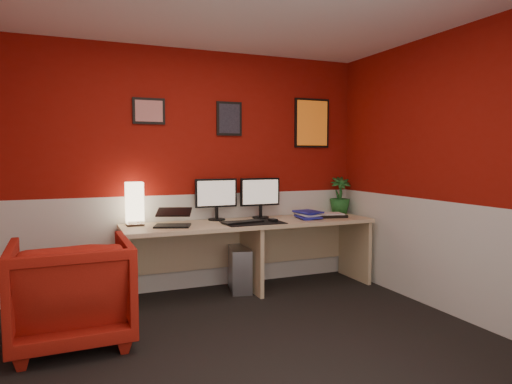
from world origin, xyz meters
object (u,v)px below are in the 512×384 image
potted_plant (340,195)px  armchair (72,291)px  laptop (172,215)px  monitor_right (261,191)px  shoji_lamp (135,205)px  monitor_left (217,193)px  desk (251,256)px  pc_tower (240,269)px  zen_tray (329,216)px

potted_plant → armchair: bearing=-162.5°
laptop → monitor_right: 1.06m
shoji_lamp → armchair: shoji_lamp is taller
monitor_left → laptop: bearing=-152.7°
desk → monitor_right: (0.19, 0.20, 0.66)m
potted_plant → pc_tower: (-1.30, -0.13, -0.72)m
desk → zen_tray: 1.00m
laptop → monitor_right: size_ratio=0.57×
laptop → monitor_right: (1.01, 0.24, 0.18)m
desk → zen_tray: size_ratio=7.43×
monitor_right → armchair: size_ratio=0.67×
laptop → monitor_left: (0.53, 0.27, 0.18)m
desk → shoji_lamp: size_ratio=6.50×
monitor_left → pc_tower: size_ratio=1.29×
monitor_right → pc_tower: bearing=-157.1°
potted_plant → monitor_right: bearing=-179.3°
armchair → zen_tray: bearing=-166.2°
laptop → armchair: laptop is taller
shoji_lamp → monitor_right: monitor_right is taller
monitor_right → potted_plant: 1.02m
potted_plant → laptop: bearing=-172.8°
laptop → pc_tower: size_ratio=0.73×
pc_tower → desk: bearing=-25.6°
laptop → zen_tray: bearing=21.5°
shoji_lamp → potted_plant: potted_plant is taller
pc_tower → armchair: size_ratio=0.52×
desk → zen_tray: (0.92, -0.01, 0.38)m
potted_plant → pc_tower: potted_plant is taller
zen_tray → pc_tower: zen_tray is taller
potted_plant → shoji_lamp: bearing=-179.3°
zen_tray → armchair: bearing=-165.1°
laptop → pc_tower: (0.73, 0.12, -0.61)m
pc_tower → zen_tray: bearing=8.0°
laptop → desk: bearing=23.3°
monitor_right → zen_tray: (0.73, -0.21, -0.28)m
laptop → potted_plant: size_ratio=0.77×
armchair → desk: bearing=-158.7°
zen_tray → potted_plant: bearing=38.1°
monitor_left → zen_tray: (1.22, -0.23, -0.28)m
shoji_lamp → potted_plant: 2.35m
monitor_right → shoji_lamp: bearing=-179.3°
monitor_left → armchair: monitor_left is taller
desk → monitor_right: monitor_right is taller
potted_plant → pc_tower: 1.49m
monitor_left → zen_tray: monitor_left is taller
monitor_left → potted_plant: bearing=-0.6°
monitor_left → pc_tower: 0.83m
monitor_right → potted_plant: bearing=0.7°
shoji_lamp → laptop: (0.32, -0.23, -0.09)m
desk → laptop: laptop is taller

